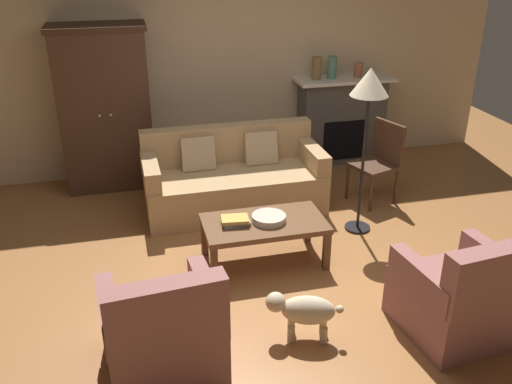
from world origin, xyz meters
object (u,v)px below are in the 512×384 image
side_chair_wooden (380,157)px  dog (304,310)px  armchair_near_right (461,297)px  floor_lamp (369,92)px  mantel_vase_bronze (317,68)px  armchair_near_left (163,333)px  armoire (105,109)px  book_stack (235,221)px  coffee_table (264,227)px  fruit_bowl (269,218)px  fireplace (341,119)px  couch (233,180)px  mantel_vase_jade (332,67)px  mantel_vase_terracotta (358,70)px

side_chair_wooden → dog: 2.63m
armchair_near_right → floor_lamp: bearing=92.2°
mantel_vase_bronze → armchair_near_left: 4.19m
armoire → book_stack: size_ratio=7.26×
armoire → dog: armoire is taller
coffee_table → fruit_bowl: size_ratio=3.59×
floor_lamp → dog: (-1.09, -1.48, -1.19)m
coffee_table → side_chair_wooden: size_ratio=1.22×
coffee_table → fireplace: bearing=53.7°
armchair_near_right → floor_lamp: (-0.07, 1.70, 1.12)m
coffee_table → mantel_vase_bronze: bearing=60.5°
armoire → mantel_vase_bronze: 2.59m
fireplace → armchair_near_right: bearing=-97.5°
couch → side_chair_wooden: size_ratio=2.14×
mantel_vase_jade → side_chair_wooden: bearing=-83.3°
fruit_bowl → side_chair_wooden: side_chair_wooden is taller
fireplace → mantel_vase_jade: size_ratio=4.55×
couch → book_stack: size_ratio=7.42×
mantel_vase_jade → floor_lamp: size_ratio=0.17×
armoire → dog: 3.57m
armoire → fruit_bowl: size_ratio=6.15×
armoire → side_chair_wooden: 3.16m
book_stack → coffee_table: bearing=-2.2°
armchair_near_right → side_chair_wooden: side_chair_wooden is taller
couch → side_chair_wooden: (1.63, -0.20, 0.19)m
couch → book_stack: (-0.22, -1.18, 0.14)m
mantel_vase_jade → book_stack: bearing=-128.0°
fruit_bowl → fireplace: bearing=54.5°
couch → book_stack: bearing=-100.8°
couch → mantel_vase_bronze: (1.29, 1.01, 0.94)m
armoire → floor_lamp: bearing=-36.1°
mantel_vase_bronze → mantel_vase_jade: bearing=0.0°
couch → coffee_table: bearing=-88.1°
fruit_bowl → side_chair_wooden: 1.84m
side_chair_wooden → mantel_vase_jade: bearing=96.7°
couch → armchair_near_left: armchair_near_left is taller
book_stack → armchair_near_right: bearing=-43.1°
armoire → coffee_table: (1.32, -2.14, -0.58)m
floor_lamp → mantel_vase_jade: bearing=79.1°
armoire → armchair_near_left: bearing=-84.8°
coffee_table → mantel_vase_terracotta: (1.81, 2.20, 0.84)m
armchair_near_right → fruit_bowl: bearing=130.5°
mantel_vase_jade → fruit_bowl: bearing=-122.5°
couch → armchair_near_left: 2.57m
fireplace → armoire: (-2.95, -0.08, 0.38)m
fruit_bowl → dog: (-0.03, -1.10, -0.20)m
fireplace → dog: (-1.62, -3.32, -0.32)m
book_stack → armoire: bearing=116.5°
mantel_vase_bronze → mantel_vase_terracotta: mantel_vase_bronze is taller
fruit_bowl → coffee_table: bearing=169.2°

